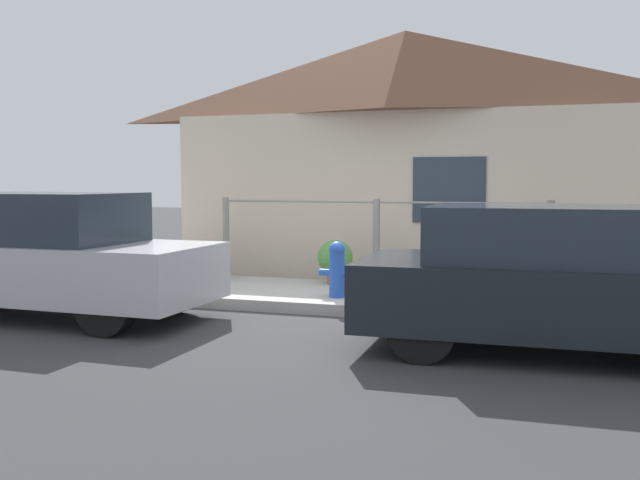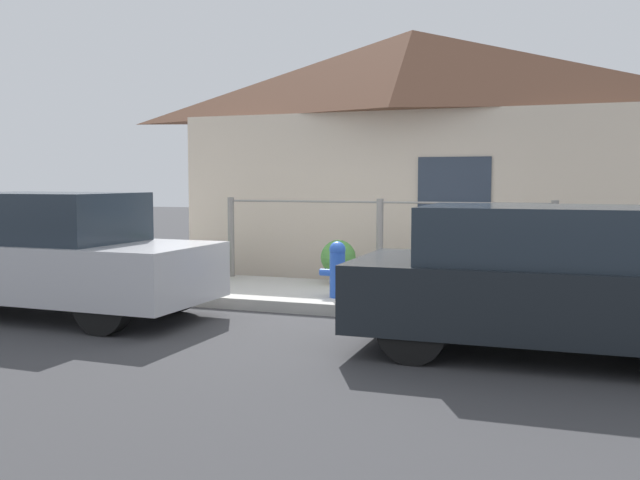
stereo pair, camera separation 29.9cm
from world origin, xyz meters
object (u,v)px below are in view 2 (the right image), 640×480
object	(u,v)px
car_left	(54,255)
fire_hydrant	(337,268)
potted_plant_by_fence	(212,258)
car_right	(543,281)
potted_plant_near_hydrant	(338,259)

from	to	relation	value
car_left	fire_hydrant	distance (m)	3.49
car_left	potted_plant_by_fence	size ratio (longest dim) A/B	7.01
car_right	fire_hydrant	size ratio (longest dim) A/B	5.07
potted_plant_near_hydrant	potted_plant_by_fence	world-z (taller)	potted_plant_near_hydrant
fire_hydrant	potted_plant_near_hydrant	bearing A→B (deg)	107.98
potted_plant_by_fence	potted_plant_near_hydrant	bearing A→B (deg)	-0.55
car_right	fire_hydrant	distance (m)	3.06
car_left	potted_plant_near_hydrant	world-z (taller)	car_left
car_left	fire_hydrant	world-z (taller)	car_left
car_right	fire_hydrant	bearing A→B (deg)	146.70
fire_hydrant	car_left	bearing A→B (deg)	-152.07
potted_plant_near_hydrant	potted_plant_by_fence	bearing A→B (deg)	179.45
car_right	potted_plant_near_hydrant	size ratio (longest dim) A/B	5.70
fire_hydrant	potted_plant_near_hydrant	world-z (taller)	fire_hydrant
fire_hydrant	potted_plant_near_hydrant	size ratio (longest dim) A/B	1.13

